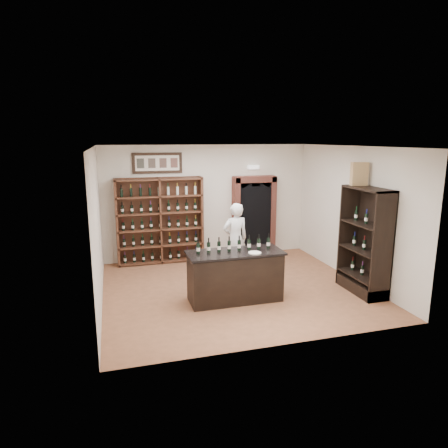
{
  "coord_description": "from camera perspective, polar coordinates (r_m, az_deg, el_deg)",
  "views": [
    {
      "loc": [
        -2.45,
        -7.73,
        3.17
      ],
      "look_at": [
        -0.17,
        0.3,
        1.36
      ],
      "focal_mm": 32.0,
      "sensor_mm": 36.0,
      "label": 1
    }
  ],
  "objects": [
    {
      "name": "wall_left",
      "position": [
        7.92,
        -17.66,
        -0.56
      ],
      "size": [
        0.04,
        5.0,
        3.0
      ],
      "primitive_type": "cube",
      "color": "silver",
      "rests_on": "ground"
    },
    {
      "name": "floor",
      "position": [
        8.71,
        1.63,
        -9.15
      ],
      "size": [
        5.5,
        5.5,
        0.0
      ],
      "primitive_type": "plane",
      "color": "#975B3C",
      "rests_on": "ground"
    },
    {
      "name": "counter_bottle_2",
      "position": [
        7.73,
        -0.72,
        -3.27
      ],
      "size": [
        0.07,
        0.07,
        0.3
      ],
      "color": "black",
      "rests_on": "tasting_counter"
    },
    {
      "name": "counter_bottle_1",
      "position": [
        7.68,
        -2.21,
        -3.38
      ],
      "size": [
        0.07,
        0.07,
        0.3
      ],
      "color": "black",
      "rests_on": "tasting_counter"
    },
    {
      "name": "plate",
      "position": [
        7.69,
        4.42,
        -4.13
      ],
      "size": [
        0.25,
        0.25,
        0.02
      ],
      "primitive_type": "cylinder",
      "color": "silver",
      "rests_on": "tasting_counter"
    },
    {
      "name": "counter_bottle_3",
      "position": [
        7.78,
        0.74,
        -3.16
      ],
      "size": [
        0.07,
        0.07,
        0.3
      ],
      "color": "black",
      "rests_on": "tasting_counter"
    },
    {
      "name": "counter_bottle_6",
      "position": [
        7.98,
        5.0,
        -2.83
      ],
      "size": [
        0.07,
        0.07,
        0.3
      ],
      "color": "black",
      "rests_on": "tasting_counter"
    },
    {
      "name": "wall_back",
      "position": [
        10.65,
        -2.35,
        3.18
      ],
      "size": [
        5.5,
        0.04,
        3.0
      ],
      "primitive_type": "cube",
      "color": "silver",
      "rests_on": "ground"
    },
    {
      "name": "counter_bottle_7",
      "position": [
        8.05,
        6.37,
        -2.72
      ],
      "size": [
        0.07,
        0.07,
        0.3
      ],
      "color": "black",
      "rests_on": "tasting_counter"
    },
    {
      "name": "wine_crate",
      "position": [
        8.78,
        18.75,
        6.79
      ],
      "size": [
        0.36,
        0.2,
        0.48
      ],
      "primitive_type": "cube",
      "rotation": [
        0.0,
        0.0,
        -0.18
      ],
      "color": "tan",
      "rests_on": "side_cabinet"
    },
    {
      "name": "shopkeeper",
      "position": [
        9.35,
        1.62,
        -2.15
      ],
      "size": [
        0.66,
        0.47,
        1.7
      ],
      "primitive_type": "imported",
      "rotation": [
        0.0,
        0.0,
        3.25
      ],
      "color": "white",
      "rests_on": "ground"
    },
    {
      "name": "framed_picture",
      "position": [
        10.28,
        -9.51,
        8.59
      ],
      "size": [
        1.25,
        0.04,
        0.52
      ],
      "primitive_type": "cube",
      "color": "black",
      "rests_on": "wall_back"
    },
    {
      "name": "counter_bottle_4",
      "position": [
        7.84,
        2.18,
        -3.05
      ],
      "size": [
        0.07,
        0.07,
        0.3
      ],
      "color": "black",
      "rests_on": "tasting_counter"
    },
    {
      "name": "counter_bottle_0",
      "position": [
        7.64,
        -3.71,
        -3.49
      ],
      "size": [
        0.07,
        0.07,
        0.3
      ],
      "color": "black",
      "rests_on": "tasting_counter"
    },
    {
      "name": "ceiling",
      "position": [
        8.11,
        1.76,
        11.0
      ],
      "size": [
        5.5,
        5.5,
        0.0
      ],
      "primitive_type": "plane",
      "rotation": [
        3.14,
        0.0,
        0.0
      ],
      "color": "white",
      "rests_on": "wall_back"
    },
    {
      "name": "arched_doorway",
      "position": [
        10.91,
        4.27,
        1.44
      ],
      "size": [
        1.17,
        0.35,
        2.17
      ],
      "color": "black",
      "rests_on": "ground"
    },
    {
      "name": "counter_bottle_5",
      "position": [
        7.91,
        3.6,
        -2.94
      ],
      "size": [
        0.07,
        0.07,
        0.3
      ],
      "color": "black",
      "rests_on": "tasting_counter"
    },
    {
      "name": "wine_shelf",
      "position": [
        10.34,
        -9.14,
        0.5
      ],
      "size": [
        2.2,
        0.38,
        2.2
      ],
      "color": "#552D1D",
      "rests_on": "ground"
    },
    {
      "name": "wall_right",
      "position": [
        9.46,
        17.79,
        1.45
      ],
      "size": [
        0.04,
        5.0,
        3.0
      ],
      "primitive_type": "cube",
      "color": "silver",
      "rests_on": "ground"
    },
    {
      "name": "tasting_counter",
      "position": [
        7.94,
        1.57,
        -7.49
      ],
      "size": [
        1.88,
        0.78,
        1.0
      ],
      "color": "black",
      "rests_on": "ground"
    },
    {
      "name": "emergency_light",
      "position": [
        10.83,
        4.21,
        8.1
      ],
      "size": [
        0.3,
        0.1,
        0.1
      ],
      "primitive_type": "cube",
      "color": "white",
      "rests_on": "wall_back"
    },
    {
      "name": "side_cabinet",
      "position": [
        8.79,
        19.47,
        -4.47
      ],
      "size": [
        0.48,
        1.2,
        2.2
      ],
      "color": "black",
      "rests_on": "ground"
    }
  ]
}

